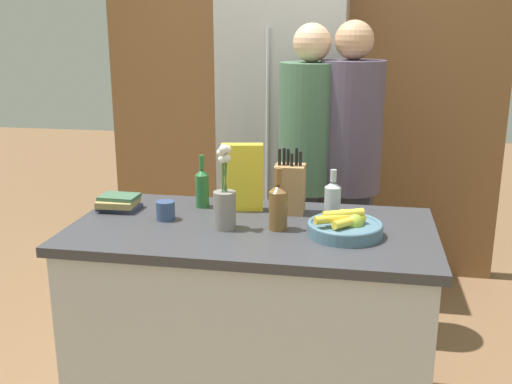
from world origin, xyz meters
The scene contains 14 objects.
kitchen_island centered at (0.00, 0.00, 0.45)m, with size 1.50×0.78×0.89m.
back_wall_wood centered at (0.00, 1.81, 1.30)m, with size 2.70×0.12×2.60m.
refrigerator centered at (-0.06, 1.45, 1.02)m, with size 0.75×0.62×2.04m.
fruit_bowl centered at (0.38, -0.04, 0.93)m, with size 0.30×0.30×0.11m.
knife_block centered at (0.13, 0.21, 1.01)m, with size 0.13×0.11×0.29m.
flower_vase centered at (-0.10, -0.05, 1.01)m, with size 0.09×0.09×0.35m.
cereal_box centered at (-0.08, 0.22, 1.04)m, with size 0.19×0.09×0.30m.
coffee_mug centered at (-0.38, 0.02, 0.93)m, with size 0.08×0.11×0.08m.
book_stack centered at (-0.63, 0.12, 0.93)m, with size 0.19×0.15×0.07m.
bottle_oil centered at (-0.27, 0.23, 0.99)m, with size 0.06×0.06×0.24m.
bottle_vinegar centered at (0.11, -0.02, 0.99)m, with size 0.08×0.08×0.26m.
bottle_wine centered at (0.32, 0.21, 0.97)m, with size 0.07×0.07×0.20m.
person_at_sink centered at (0.15, 0.87, 0.96)m, with size 0.33×0.33×1.71m.
person_in_blue centered at (0.37, 0.87, 0.97)m, with size 0.34×0.34×1.72m.
Camera 1 is at (0.43, -2.30, 1.69)m, focal length 42.00 mm.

